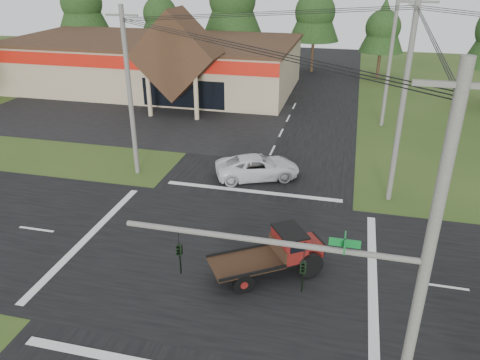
% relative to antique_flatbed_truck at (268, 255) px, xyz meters
% --- Properties ---
extents(ground, '(120.00, 120.00, 0.00)m').
position_rel_antique_flatbed_truck_xyz_m(ground, '(-2.44, 0.92, -1.05)').
color(ground, '#2C4318').
rests_on(ground, ground).
extents(road_ns, '(12.00, 120.00, 0.02)m').
position_rel_antique_flatbed_truck_xyz_m(road_ns, '(-2.44, 0.92, -1.04)').
color(road_ns, black).
rests_on(road_ns, ground).
extents(road_ew, '(120.00, 12.00, 0.02)m').
position_rel_antique_flatbed_truck_xyz_m(road_ew, '(-2.44, 0.92, -1.04)').
color(road_ew, black).
rests_on(road_ew, ground).
extents(parking_apron, '(28.00, 14.00, 0.02)m').
position_rel_antique_flatbed_truck_xyz_m(parking_apron, '(-16.44, 19.92, -1.04)').
color(parking_apron, black).
rests_on(parking_apron, ground).
extents(cvs_building, '(30.40, 18.20, 9.19)m').
position_rel_antique_flatbed_truck_xyz_m(cvs_building, '(-18.15, 30.49, 1.72)').
color(cvs_building, tan).
rests_on(cvs_building, ground).
extents(traffic_signal_mast, '(8.12, 0.24, 7.00)m').
position_rel_antique_flatbed_truck_xyz_m(traffic_signal_mast, '(3.38, -6.58, 3.37)').
color(traffic_signal_mast, '#595651').
rests_on(traffic_signal_mast, ground).
extents(utility_pole_nr, '(2.00, 0.30, 11.00)m').
position_rel_antique_flatbed_truck_xyz_m(utility_pole_nr, '(5.06, -6.58, 4.58)').
color(utility_pole_nr, '#595651').
rests_on(utility_pole_nr, ground).
extents(utility_pole_nw, '(2.00, 0.30, 10.50)m').
position_rel_antique_flatbed_truck_xyz_m(utility_pole_nw, '(-10.44, 8.92, 4.33)').
color(utility_pole_nw, '#595651').
rests_on(utility_pole_nw, ground).
extents(utility_pole_ne, '(2.00, 0.30, 11.50)m').
position_rel_antique_flatbed_truck_xyz_m(utility_pole_ne, '(5.56, 8.92, 4.83)').
color(utility_pole_ne, '#595651').
rests_on(utility_pole_ne, ground).
extents(utility_pole_n, '(2.00, 0.30, 11.20)m').
position_rel_antique_flatbed_truck_xyz_m(utility_pole_n, '(5.56, 22.92, 4.68)').
color(utility_pole_n, '#595651').
rests_on(utility_pole_n, ground).
extents(tree_row_a, '(6.72, 6.72, 12.12)m').
position_rel_antique_flatbed_truck_xyz_m(tree_row_a, '(-32.44, 40.92, 6.99)').
color(tree_row_a, '#332316').
rests_on(tree_row_a, ground).
extents(tree_row_b, '(5.60, 5.60, 10.10)m').
position_rel_antique_flatbed_truck_xyz_m(tree_row_b, '(-22.44, 42.92, 5.65)').
color(tree_row_b, '#332316').
rests_on(tree_row_b, ground).
extents(tree_row_d, '(6.16, 6.16, 11.11)m').
position_rel_antique_flatbed_truck_xyz_m(tree_row_d, '(-2.44, 42.92, 6.32)').
color(tree_row_d, '#332316').
rests_on(tree_row_d, ground).
extents(tree_row_e, '(5.04, 5.04, 9.09)m').
position_rel_antique_flatbed_truck_xyz_m(tree_row_e, '(5.56, 40.92, 4.98)').
color(tree_row_e, '#332316').
rests_on(tree_row_e, ground).
extents(antique_flatbed_truck, '(5.27, 4.39, 2.11)m').
position_rel_antique_flatbed_truck_xyz_m(antique_flatbed_truck, '(0.00, 0.00, 0.00)').
color(antique_flatbed_truck, '#4F130B').
rests_on(antique_flatbed_truck, ground).
extents(white_pickup, '(5.89, 4.35, 1.49)m').
position_rel_antique_flatbed_truck_xyz_m(white_pickup, '(-2.56, 10.01, -0.31)').
color(white_pickup, white).
rests_on(white_pickup, ground).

